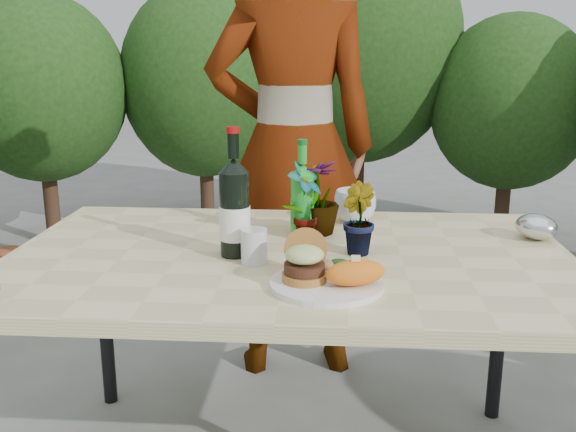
# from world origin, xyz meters

# --- Properties ---
(patio_table) EXTENTS (1.60, 1.00, 0.75)m
(patio_table) POSITION_xyz_m (0.00, 0.00, 0.69)
(patio_table) COLOR beige
(patio_table) RESTS_ON ground
(shrub_hedge) EXTENTS (6.87, 5.09, 2.19)m
(shrub_hedge) POSITION_xyz_m (0.14, 1.61, 1.09)
(shrub_hedge) COLOR #382316
(shrub_hedge) RESTS_ON ground
(dinner_plate) EXTENTS (0.28, 0.28, 0.01)m
(dinner_plate) POSITION_xyz_m (0.11, -0.26, 0.76)
(dinner_plate) COLOR white
(dinner_plate) RESTS_ON patio_table
(burger_stack) EXTENTS (0.11, 0.16, 0.11)m
(burger_stack) POSITION_xyz_m (0.05, -0.24, 0.81)
(burger_stack) COLOR #B7722D
(burger_stack) RESTS_ON dinner_plate
(sweet_potato) EXTENTS (0.17, 0.12, 0.06)m
(sweet_potato) POSITION_xyz_m (0.18, -0.28, 0.80)
(sweet_potato) COLOR orange
(sweet_potato) RESTS_ON dinner_plate
(grilled_veg) EXTENTS (0.08, 0.05, 0.03)m
(grilled_veg) POSITION_xyz_m (0.13, -0.17, 0.78)
(grilled_veg) COLOR olive
(grilled_veg) RESTS_ON dinner_plate
(wine_bottle) EXTENTS (0.09, 0.09, 0.36)m
(wine_bottle) POSITION_xyz_m (-0.15, -0.03, 0.88)
(wine_bottle) COLOR black
(wine_bottle) RESTS_ON patio_table
(sparkling_water) EXTENTS (0.07, 0.07, 0.30)m
(sparkling_water) POSITION_xyz_m (0.03, 0.17, 0.86)
(sparkling_water) COLOR green
(sparkling_water) RESTS_ON patio_table
(plastic_cup) EXTENTS (0.07, 0.07, 0.09)m
(plastic_cup) POSITION_xyz_m (-0.09, -0.09, 0.80)
(plastic_cup) COLOR silver
(plastic_cup) RESTS_ON patio_table
(seedling_left) EXTENTS (0.14, 0.15, 0.24)m
(seedling_left) POSITION_xyz_m (0.03, 0.14, 0.87)
(seedling_left) COLOR #27501B
(seedling_left) RESTS_ON patio_table
(seedling_mid) EXTENTS (0.13, 0.14, 0.20)m
(seedling_mid) POSITION_xyz_m (0.19, 0.01, 0.85)
(seedling_mid) COLOR #2C5B1F
(seedling_mid) RESTS_ON patio_table
(seedling_right) EXTENTS (0.19, 0.19, 0.24)m
(seedling_right) POSITION_xyz_m (0.07, 0.21, 0.87)
(seedling_right) COLOR #236121
(seedling_right) RESTS_ON patio_table
(blue_bowl) EXTENTS (0.17, 0.17, 0.11)m
(blue_bowl) POSITION_xyz_m (0.19, 0.35, 0.80)
(blue_bowl) COLOR silver
(blue_bowl) RESTS_ON patio_table
(foil_packet_right) EXTENTS (0.17, 0.17, 0.08)m
(foil_packet_right) POSITION_xyz_m (0.74, 0.19, 0.79)
(foil_packet_right) COLOR silver
(foil_packet_right) RESTS_ON patio_table
(person) EXTENTS (0.75, 0.56, 1.87)m
(person) POSITION_xyz_m (-0.04, 0.77, 0.94)
(person) COLOR #9C6D4E
(person) RESTS_ON ground
(terracotta_pot) EXTENTS (0.17, 0.17, 0.14)m
(terracotta_pot) POSITION_xyz_m (-1.83, 1.83, 0.07)
(terracotta_pot) COLOR #A74E2B
(terracotta_pot) RESTS_ON ground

